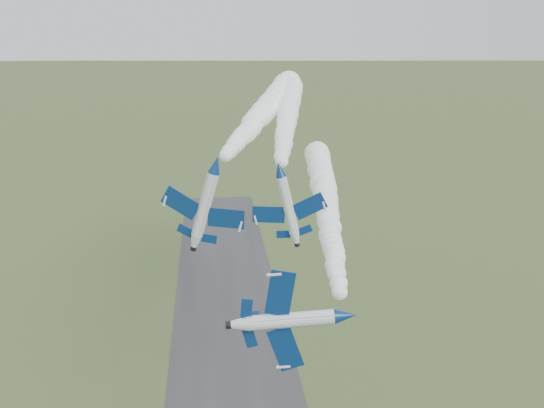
{
  "coord_description": "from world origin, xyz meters",
  "views": [
    {
      "loc": [
        -3.39,
        -55.0,
        62.26
      ],
      "look_at": [
        4.79,
        20.75,
        39.21
      ],
      "focal_mm": 40.0,
      "sensor_mm": 36.0,
      "label": 1
    }
  ],
  "objects": [
    {
      "name": "smoke_trail_jet_pair_left",
      "position": [
        7.65,
        58.85,
        46.26
      ],
      "size": [
        25.62,
        73.61,
        5.92
      ],
      "primitive_type": null,
      "rotation": [
        0.0,
        0.0,
        -0.27
      ],
      "color": "white"
    },
    {
      "name": "jet_pair_right",
      "position": [
        5.53,
        18.88,
        44.34
      ],
      "size": [
        9.6,
        11.63,
        3.4
      ],
      "rotation": [
        0.0,
        -0.23,
        -0.16
      ],
      "color": "silver"
    },
    {
      "name": "smoke_trail_jet_lead",
      "position": [
        15.07,
        36.15,
        34.81
      ],
      "size": [
        12.62,
        66.59,
        4.99
      ],
      "primitive_type": null,
      "rotation": [
        0.0,
        0.0,
        -0.12
      ],
      "color": "white"
    },
    {
      "name": "jet_pair_left",
      "position": [
        -2.47,
        19.76,
        44.93
      ],
      "size": [
        10.95,
        13.28,
        4.21
      ],
      "rotation": [
        0.0,
        0.29,
        -0.27
      ],
      "color": "silver"
    },
    {
      "name": "smoke_trail_jet_pair_right",
      "position": [
        11.45,
        55.48,
        46.07
      ],
      "size": [
        15.51,
        68.53,
        4.8
      ],
      "primitive_type": null,
      "rotation": [
        0.0,
        0.0,
        -0.16
      ],
      "color": "white"
    },
    {
      "name": "jet_lead",
      "position": [
        10.14,
        -0.28,
        33.37
      ],
      "size": [
        4.72,
        13.55,
        11.14
      ],
      "rotation": [
        0.0,
        1.48,
        -0.12
      ],
      "color": "silver"
    }
  ]
}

